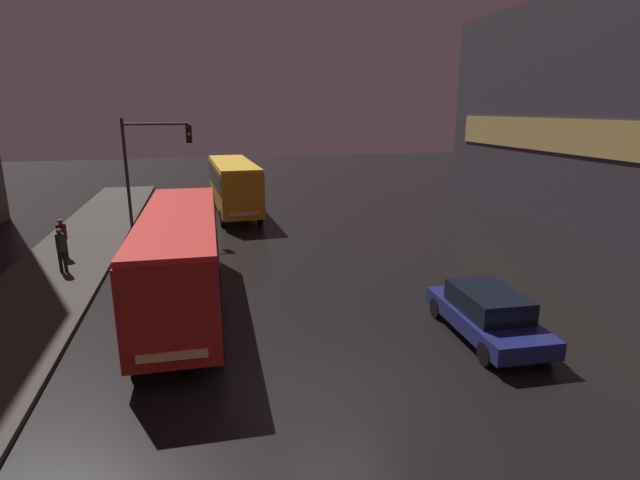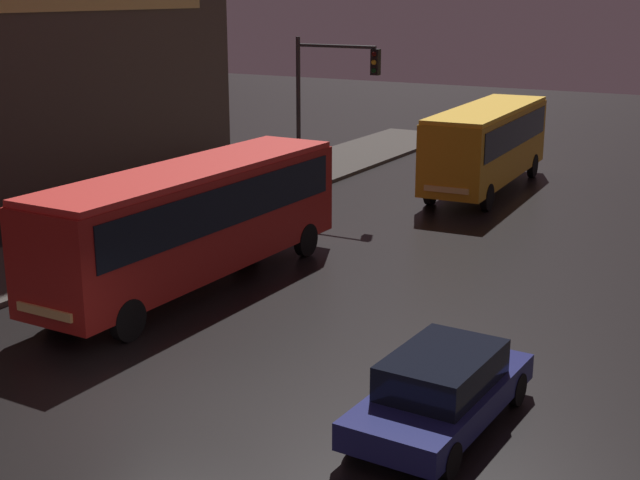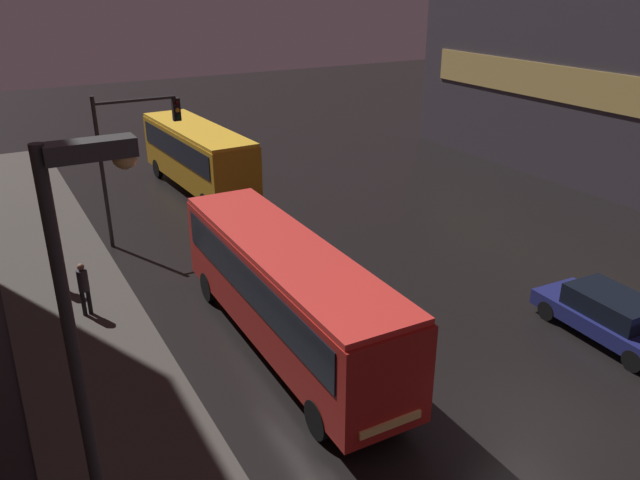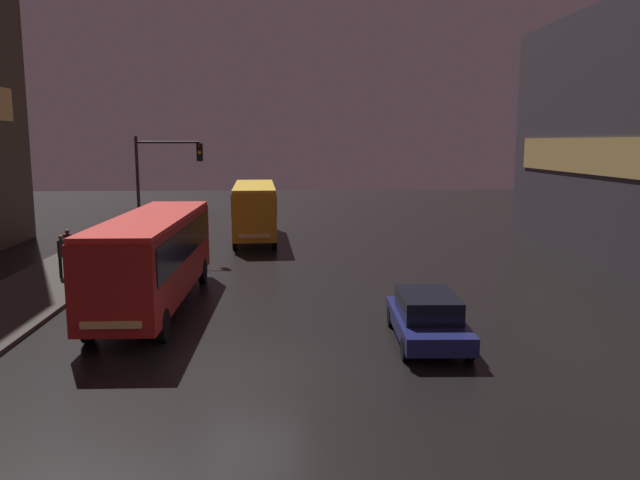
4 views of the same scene
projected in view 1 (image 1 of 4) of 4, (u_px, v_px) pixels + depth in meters
The scene contains 9 objects.
ground_plane at pixel (341, 392), 11.97m from camera, with size 120.00×120.00×0.00m, color black.
sidewalk_left at pixel (49, 281), 19.38m from camera, with size 4.00×48.00×0.15m.
building_right_block at pixel (637, 114), 27.93m from camera, with size 10.07×22.99×12.52m.
bus_near at pixel (181, 250), 16.48m from camera, with size 2.56×10.73×3.30m.
bus_far at pixel (234, 182), 31.59m from camera, with size 2.84×9.75×3.32m.
car_taxi at pixel (487, 313), 14.69m from camera, with size 2.09×4.66×1.44m.
pedestrian_near at pixel (62, 234), 21.88m from camera, with size 0.54×0.54×1.75m.
pedestrian_mid at pixel (61, 247), 19.99m from camera, with size 0.47×0.47×1.80m.
traffic_light_main at pixel (150, 158), 25.18m from camera, with size 3.39×0.35×6.11m.
Camera 1 is at (-2.91, -10.23, 6.60)m, focal length 28.00 mm.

